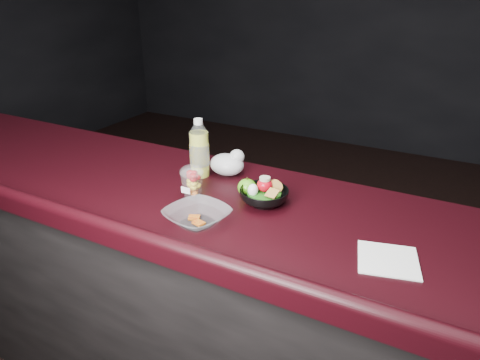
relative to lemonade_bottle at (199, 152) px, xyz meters
The scene contains 8 objects.
counter 0.66m from the lemonade_bottle, 33.91° to the right, with size 4.06×0.71×1.02m.
lemonade_bottle is the anchor object (origin of this frame).
fruit_cup 0.19m from the lemonade_bottle, 65.26° to the right, with size 0.08×0.08×0.12m.
green_apple 0.27m from the lemonade_bottle, 16.43° to the right, with size 0.07×0.07×0.07m.
plastic_bag 0.12m from the lemonade_bottle, 33.56° to the left, with size 0.14×0.12×0.10m.
snack_bowl 0.35m from the lemonade_bottle, 16.97° to the right, with size 0.17×0.17×0.09m.
takeout_bowl 0.39m from the lemonade_bottle, 58.42° to the right, with size 0.24×0.24×0.05m.
paper_napkin 0.82m from the lemonade_bottle, 17.74° to the right, with size 0.16×0.16×0.00m, color white.
Camera 1 is at (0.66, -0.86, 1.71)m, focal length 32.00 mm.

